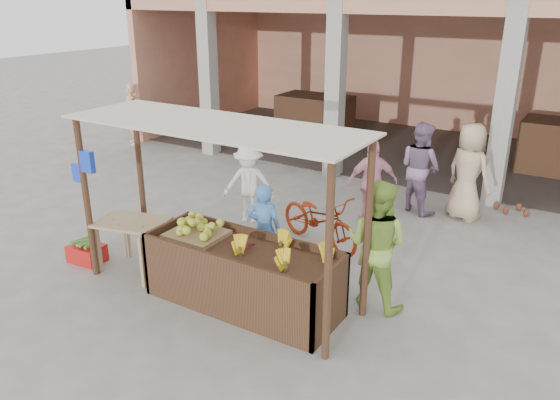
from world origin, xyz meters
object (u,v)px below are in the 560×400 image
Objects in this scene: fruit_stall at (243,278)px; vendor_blue at (264,228)px; motorcycle at (320,218)px; vendor_green at (377,241)px; side_table at (132,230)px; red_crate at (87,253)px.

vendor_blue reaches higher than fruit_stall.
vendor_green is at bearing -110.54° from motorcycle.
side_table reaches higher than fruit_stall.
fruit_stall is at bearing -159.93° from motorcycle.
side_table is 1.04m from red_crate.
vendor_green is at bearing 171.69° from vendor_blue.
vendor_blue is (1.70, 0.91, 0.08)m from side_table.
vendor_blue is at bearing 13.78° from side_table.
motorcycle is at bearing 35.26° from side_table.
vendor_green reaches higher than fruit_stall.
vendor_blue is 0.84× the size of motorcycle.
vendor_blue is at bearing -168.73° from motorcycle.
fruit_stall is 2.29× the size of side_table.
side_table is 2.18× the size of red_crate.
vendor_green is (1.67, 0.08, 0.16)m from vendor_blue.
vendor_blue reaches higher than red_crate.
motorcycle reaches higher than red_crate.
fruit_stall is at bearing -0.57° from red_crate.
side_table is at bearing 17.27° from vendor_blue.
vendor_blue is (-0.21, 0.84, 0.36)m from fruit_stall.
vendor_blue is at bearing 103.99° from fruit_stall.
vendor_blue is 0.83× the size of vendor_green.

